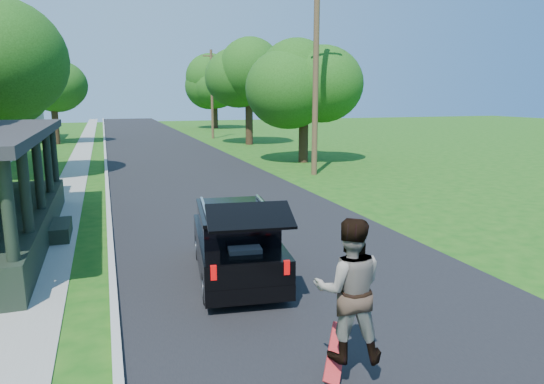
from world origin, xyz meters
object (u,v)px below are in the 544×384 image
object	(u,v)px
black_suv	(237,243)
utility_pole_near	(316,59)
skateboarder	(349,289)
tree_right_near	(303,76)

from	to	relation	value
black_suv	utility_pole_near	distance (m)	15.32
skateboarder	utility_pole_near	distance (m)	18.83
skateboarder	utility_pole_near	size ratio (longest dim) A/B	0.18
black_suv	tree_right_near	distance (m)	19.54
black_suv	skateboarder	bearing A→B (deg)	-77.45
skateboarder	tree_right_near	bearing A→B (deg)	-91.61
tree_right_near	skateboarder	bearing A→B (deg)	-111.01
tree_right_near	black_suv	bearing A→B (deg)	-116.95
skateboarder	tree_right_near	distance (m)	23.28
black_suv	tree_right_near	bearing A→B (deg)	70.47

